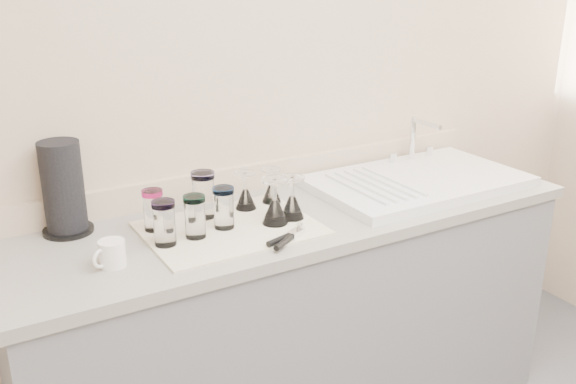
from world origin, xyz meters
TOP-DOWN VIEW (x-y plane):
  - counter_unit at (0.00, 1.20)m, footprint 2.06×0.62m
  - sink_unit at (0.55, 1.20)m, footprint 0.82×0.50m
  - dish_towel at (-0.27, 1.17)m, footprint 0.55×0.42m
  - tumbler_teal at (-0.49, 1.28)m, footprint 0.07×0.07m
  - tumbler_purple at (-0.31, 1.30)m, footprint 0.08×0.08m
  - tumbler_magenta at (-0.50, 1.15)m, footprint 0.07×0.07m
  - tumbler_blue at (-0.40, 1.16)m, footprint 0.07×0.07m
  - tumbler_lavender at (-0.29, 1.18)m, footprint 0.07×0.07m
  - goblet_back_left at (-0.15, 1.30)m, footprint 0.07×0.07m
  - goblet_back_right at (-0.04, 1.31)m, footprint 0.07×0.07m
  - goblet_front_left at (-0.13, 1.13)m, footprint 0.09×0.09m
  - goblet_front_right at (-0.05, 1.14)m, footprint 0.08×0.08m
  - can_opener at (-0.16, 0.99)m, footprint 0.15×0.10m
  - white_mug at (-0.68, 1.10)m, footprint 0.12×0.10m
  - paper_towel_roll at (-0.73, 1.42)m, footprint 0.16×0.16m

SIDE VIEW (x-z plane):
  - counter_unit at x=0.00m, z-range 0.00..0.90m
  - dish_towel at x=-0.27m, z-range 0.90..0.91m
  - can_opener at x=-0.16m, z-range 0.91..0.93m
  - sink_unit at x=0.55m, z-range 0.81..1.03m
  - white_mug at x=-0.68m, z-range 0.90..0.98m
  - goblet_back_right at x=-0.04m, z-range 0.89..1.01m
  - goblet_back_left at x=-0.15m, z-range 0.89..1.02m
  - goblet_front_right at x=-0.05m, z-range 0.88..1.03m
  - goblet_front_left at x=-0.13m, z-range 0.88..1.04m
  - tumbler_teal at x=-0.49m, z-range 0.91..1.04m
  - tumbler_blue at x=-0.40m, z-range 0.91..1.05m
  - tumbler_lavender at x=-0.29m, z-range 0.91..1.05m
  - tumbler_magenta at x=-0.50m, z-range 0.91..1.05m
  - tumbler_purple at x=-0.31m, z-range 0.91..1.07m
  - paper_towel_roll at x=-0.73m, z-range 0.90..1.20m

